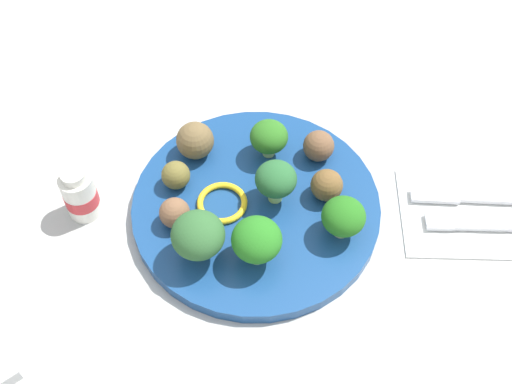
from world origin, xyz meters
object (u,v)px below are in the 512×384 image
(broccoli_floret_mid_right, at_px, (276,180))
(fork, at_px, (473,224))
(broccoli_floret_mid_left, at_px, (198,235))
(meatball_back_left, at_px, (175,213))
(knife, at_px, (468,197))
(meatball_near_rim, at_px, (195,141))
(yogurt_bottle, at_px, (80,194))
(plate, at_px, (256,207))
(meatball_mid_right, at_px, (327,185))
(meatball_back_right, at_px, (176,175))
(pepper_ring_front_left, at_px, (222,203))
(broccoli_floret_back_left, at_px, (343,217))
(napkin, at_px, (476,213))
(meatball_center, at_px, (319,146))
(broccoli_floret_center, at_px, (269,137))
(broccoli_floret_front_right, at_px, (257,240))

(broccoli_floret_mid_right, distance_m, fork, 0.23)
(broccoli_floret_mid_left, bearing_deg, meatball_back_left, -49.99)
(broccoli_floret_mid_left, distance_m, knife, 0.32)
(meatball_near_rim, bearing_deg, yogurt_bottle, 35.99)
(plate, xyz_separation_m, meatball_mid_right, (-0.08, -0.02, 0.03))
(meatball_back_right, xyz_separation_m, yogurt_bottle, (0.10, 0.04, -0.00))
(pepper_ring_front_left, bearing_deg, broccoli_floret_back_left, 169.80)
(meatball_back_right, height_order, napkin, meatball_back_right)
(yogurt_bottle, bearing_deg, plate, -174.51)
(plate, distance_m, meatball_center, 0.10)
(broccoli_floret_mid_left, bearing_deg, broccoli_floret_mid_right, -131.87)
(broccoli_floret_back_left, relative_size, meatball_mid_right, 1.35)
(plate, height_order, broccoli_floret_center, broccoli_floret_center)
(broccoli_floret_mid_right, relative_size, fork, 0.45)
(broccoli_floret_front_right, xyz_separation_m, meatball_near_rim, (0.09, -0.14, -0.01))
(broccoli_floret_mid_left, bearing_deg, broccoli_floret_center, -112.37)
(yogurt_bottle, bearing_deg, meatball_mid_right, -172.23)
(meatball_back_left, bearing_deg, broccoli_floret_center, -131.14)
(meatball_back_left, xyz_separation_m, knife, (-0.33, -0.07, -0.03))
(broccoli_floret_back_left, distance_m, pepper_ring_front_left, 0.14)
(meatball_near_rim, bearing_deg, broccoli_floret_back_left, 150.97)
(meatball_mid_right, xyz_separation_m, yogurt_bottle, (0.27, 0.04, -0.00))
(meatball_mid_right, xyz_separation_m, fork, (-0.17, 0.02, -0.03))
(broccoli_floret_center, bearing_deg, broccoli_floret_back_left, 130.28)
(broccoli_floret_center, xyz_separation_m, pepper_ring_front_left, (0.05, 0.08, -0.03))
(broccoli_floret_back_left, relative_size, broccoli_floret_center, 1.02)
(fork, relative_size, yogurt_bottle, 1.72)
(broccoli_floret_mid_right, distance_m, meatball_center, 0.08)
(broccoli_floret_back_left, relative_size, knife, 0.34)
(broccoli_floret_center, height_order, napkin, broccoli_floret_center)
(broccoli_floret_mid_right, bearing_deg, broccoli_floret_front_right, 80.44)
(meatball_back_right, height_order, pepper_ring_front_left, meatball_back_right)
(broccoli_floret_back_left, bearing_deg, meatball_back_left, 1.11)
(napkin, relative_size, fork, 1.41)
(broccoli_floret_front_right, relative_size, pepper_ring_front_left, 1.00)
(meatball_center, bearing_deg, meatball_mid_right, 101.24)
(broccoli_floret_center, bearing_deg, meatball_back_left, 48.86)
(yogurt_bottle, bearing_deg, broccoli_floret_mid_left, 158.88)
(plate, relative_size, broccoli_floret_mid_left, 4.58)
(yogurt_bottle, bearing_deg, meatball_back_left, 171.97)
(broccoli_floret_mid_left, relative_size, meatball_near_rim, 1.38)
(pepper_ring_front_left, bearing_deg, broccoli_floret_mid_right, -165.85)
(meatball_center, xyz_separation_m, knife, (-0.17, 0.04, -0.03))
(broccoli_floret_center, xyz_separation_m, meatball_back_right, (0.10, 0.06, -0.01))
(meatball_back_right, height_order, fork, meatball_back_right)
(meatball_center, relative_size, napkin, 0.22)
(broccoli_floret_back_left, bearing_deg, knife, -155.33)
(meatball_center, xyz_separation_m, pepper_ring_front_left, (0.10, 0.08, -0.01))
(meatball_back_right, distance_m, napkin, 0.34)
(meatball_back_right, bearing_deg, broccoli_floret_front_right, 138.49)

